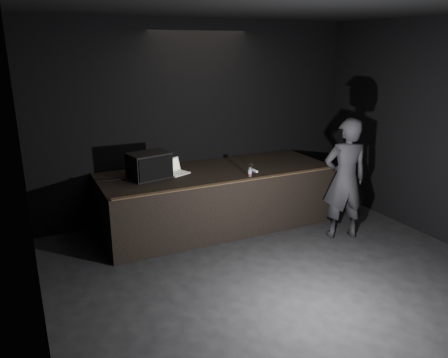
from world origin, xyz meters
TOP-DOWN VIEW (x-y plane):
  - ground at (0.00, 0.00)m, footprint 7.00×7.00m
  - room_walls at (0.00, 0.00)m, footprint 6.10×7.10m
  - stage_riser at (0.00, 2.73)m, footprint 4.00×1.50m
  - riser_lip at (0.00, 2.02)m, footprint 3.92×0.10m
  - stage_monitor at (-1.17, 2.80)m, footprint 0.71×0.57m
  - cable at (-1.57, 2.89)m, footprint 0.87×0.17m
  - laptop at (-0.71, 2.88)m, footprint 0.44×0.42m
  - beer_can at (0.33, 2.18)m, footprint 0.07×0.07m
  - plastic_cup at (0.59, 2.58)m, footprint 0.08×0.08m
  - wii_remote at (0.54, 2.40)m, footprint 0.05×0.16m
  - person at (1.65, 1.40)m, footprint 0.83×0.67m

SIDE VIEW (x-z plane):
  - ground at x=0.00m, z-range 0.00..0.00m
  - stage_riser at x=0.00m, z-range 0.00..1.00m
  - person at x=1.65m, z-range 0.00..1.99m
  - riser_lip at x=0.00m, z-range 1.00..1.01m
  - cable at x=-1.57m, z-range 1.00..1.02m
  - wii_remote at x=0.54m, z-range 1.00..1.03m
  - plastic_cup at x=0.59m, z-range 1.00..1.10m
  - laptop at x=-0.71m, z-range 0.94..1.18m
  - beer_can at x=0.33m, z-range 1.00..1.16m
  - stage_monitor at x=-1.17m, z-range 1.00..1.42m
  - room_walls at x=0.00m, z-range 0.26..3.78m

